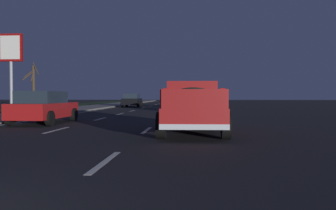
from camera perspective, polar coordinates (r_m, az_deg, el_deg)
The scene contains 11 objects.
ground at distance 29.98m, azimuth -2.66°, elevation -0.99°, with size 144.00×144.00×0.00m, color black.
sidewalk_shoulder at distance 31.73m, azimuth -16.14°, elevation -0.80°, with size 108.00×4.00×0.12m, color gray.
grass_verge at distance 33.79m, azimuth -24.12°, elevation -0.83°, with size 108.00×6.00×0.01m, color #1E3819.
lane_markings at distance 33.44m, azimuth -7.31°, elevation -0.72°, with size 108.00×7.04×0.01m.
pickup_truck at distance 12.71m, azimuth 3.94°, elevation -0.08°, with size 5.47×2.37×1.87m.
sedan_red at distance 17.81m, azimuth -19.49°, elevation -0.32°, with size 4.41×2.04×1.54m.
sedan_blue at distance 37.25m, azimuth 4.07°, elevation 0.73°, with size 4.42×2.05×1.54m.
sedan_silver at distance 28.84m, azimuth 4.36°, elevation 0.47°, with size 4.44×2.09×1.54m.
sedan_black at distance 40.86m, azimuth -5.86°, elevation 0.80°, with size 4.44×2.09×1.54m.
gas_price_sign at distance 30.91m, azimuth -24.15°, elevation 7.59°, with size 0.27×1.90×6.24m.
bare_tree_far at distance 37.70m, azimuth -21.03°, elevation 3.03°, with size 1.37×1.82×4.65m.
Camera 1 is at (-2.74, -3.54, 1.35)m, focal length 37.56 mm.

